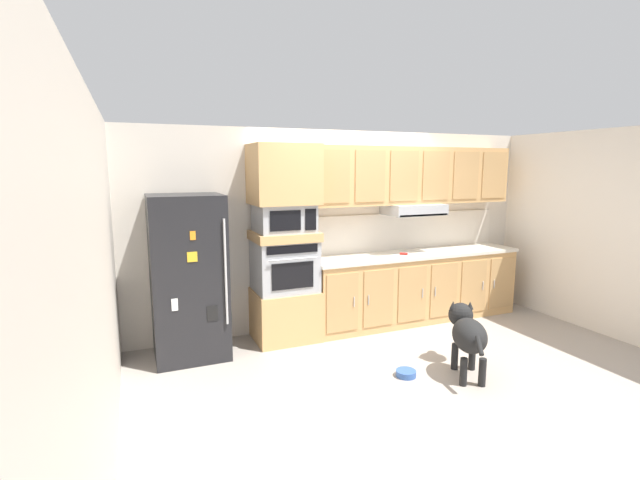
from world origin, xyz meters
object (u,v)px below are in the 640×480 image
(built_in_oven, at_px, (285,265))
(dog, at_px, (467,332))
(screwdriver, at_px, (404,254))
(dog_food_bowl, at_px, (406,373))
(refrigerator, at_px, (188,277))
(microwave, at_px, (284,218))

(built_in_oven, relative_size, dog, 0.76)
(screwdriver, bearing_deg, dog_food_bowl, -121.24)
(refrigerator, relative_size, microwave, 2.73)
(microwave, height_order, screwdriver, microwave)
(built_in_oven, bearing_deg, dog, -49.22)
(refrigerator, bearing_deg, dog, -31.54)
(built_in_oven, height_order, dog, built_in_oven)
(screwdriver, distance_m, dog, 1.62)
(microwave, height_order, dog, microwave)
(screwdriver, xyz_separation_m, dog_food_bowl, (-0.82, -1.35, -0.90))
(microwave, bearing_deg, screwdriver, -2.30)
(dog, height_order, dog_food_bowl, dog)
(screwdriver, bearing_deg, microwave, 177.70)
(refrigerator, height_order, microwave, refrigerator)
(refrigerator, relative_size, built_in_oven, 2.51)
(refrigerator, bearing_deg, screwdriver, 0.07)
(built_in_oven, distance_m, screwdriver, 1.60)
(microwave, relative_size, dog_food_bowl, 3.22)
(refrigerator, bearing_deg, built_in_oven, 3.50)
(built_in_oven, xyz_separation_m, screwdriver, (1.60, -0.06, 0.03))
(microwave, distance_m, screwdriver, 1.69)
(dog_food_bowl, bearing_deg, microwave, 118.79)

